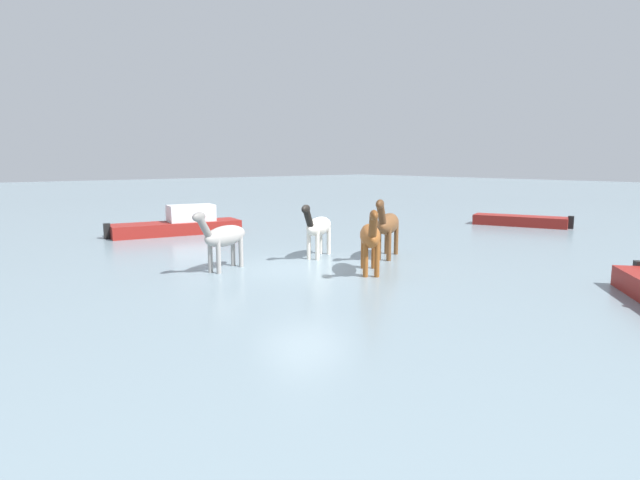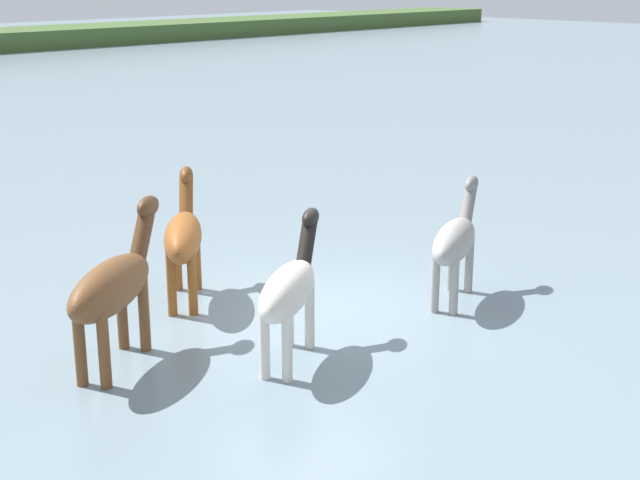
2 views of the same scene
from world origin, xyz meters
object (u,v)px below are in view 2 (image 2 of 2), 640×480
object	(u,v)px
horse_chestnut_trailing	(455,240)
horse_lead	(289,289)
horse_dark_mare	(114,285)
horse_mid_herd	(183,236)

from	to	relation	value
horse_chestnut_trailing	horse_lead	size ratio (longest dim) A/B	1.02
horse_chestnut_trailing	horse_lead	xyz separation A→B (m)	(-3.29, 0.16, 0.02)
horse_chestnut_trailing	horse_dark_mare	bearing A→B (deg)	137.90
horse_chestnut_trailing	horse_dark_mare	world-z (taller)	horse_dark_mare
horse_chestnut_trailing	horse_mid_herd	xyz separation A→B (m)	(-2.86, 2.92, 0.06)
horse_dark_mare	horse_mid_herd	bearing A→B (deg)	0.77
horse_lead	horse_dark_mare	distance (m)	2.20
horse_chestnut_trailing	horse_mid_herd	size ratio (longest dim) A/B	1.07
horse_chestnut_trailing	horse_dark_mare	size ratio (longest dim) A/B	0.93
horse_mid_herd	horse_dark_mare	world-z (taller)	horse_dark_mare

